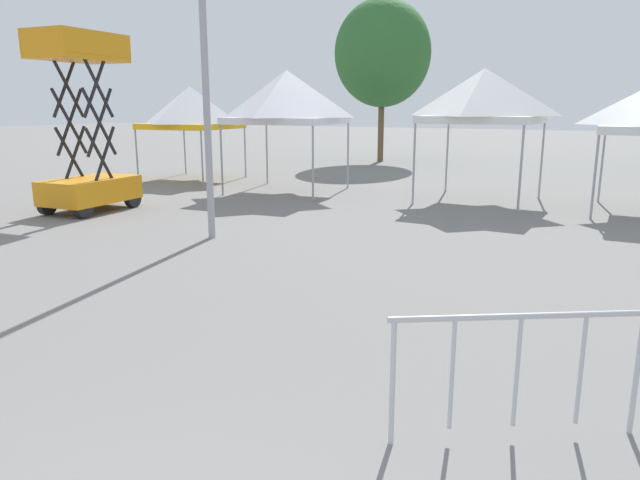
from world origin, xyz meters
The scene contains 7 objects.
canopy_tent_behind_center centered at (-11.57, 16.37, 2.57)m, with size 3.02×3.02×3.31m.
canopy_tent_behind_right centered at (-6.93, 15.19, 2.89)m, with size 3.33×3.33×3.69m.
canopy_tent_right_of_center centered at (-1.17, 15.92, 2.90)m, with size 3.12×3.12×3.63m.
scissor_lift centered at (-9.72, 9.90, 1.30)m, with size 1.52×2.37×4.37m.
light_pole_near_lift centered at (-5.04, 8.73, 4.25)m, with size 0.36×0.36×7.40m.
tree_behind_tents_center centered at (-8.02, 26.16, 5.03)m, with size 4.49×4.49×7.51m.
crowd_barrier_mid_lot centered at (1.67, 3.75, 0.75)m, with size 1.83×1.12×1.08m.
Camera 1 is at (2.20, -0.79, 2.64)m, focal length 32.98 mm.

